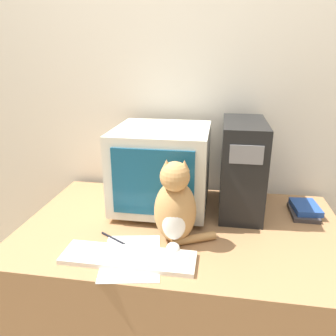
# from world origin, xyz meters

# --- Properties ---
(wall_back) EXTENTS (7.00, 0.05, 2.50)m
(wall_back) POSITION_xyz_m (0.00, 0.91, 1.25)
(wall_back) COLOR beige
(wall_back) RESTS_ON ground_plane
(desk) EXTENTS (1.40, 0.85, 0.74)m
(desk) POSITION_xyz_m (0.00, 0.42, 0.37)
(desk) COLOR #9E7047
(desk) RESTS_ON ground_plane
(crt_monitor) EXTENTS (0.43, 0.43, 0.39)m
(crt_monitor) POSITION_xyz_m (-0.12, 0.59, 0.95)
(crt_monitor) COLOR beige
(crt_monitor) RESTS_ON desk
(computer_tower) EXTENTS (0.19, 0.40, 0.43)m
(computer_tower) POSITION_xyz_m (0.25, 0.64, 0.96)
(computer_tower) COLOR black
(computer_tower) RESTS_ON desk
(keyboard) EXTENTS (0.49, 0.14, 0.02)m
(keyboard) POSITION_xyz_m (-0.16, 0.14, 0.75)
(keyboard) COLOR silver
(keyboard) RESTS_ON desk
(cat) EXTENTS (0.25, 0.22, 0.35)m
(cat) POSITION_xyz_m (-0.01, 0.29, 0.89)
(cat) COLOR #B7844C
(cat) RESTS_ON desk
(book_stack) EXTENTS (0.13, 0.19, 0.05)m
(book_stack) POSITION_xyz_m (0.55, 0.62, 0.76)
(book_stack) COLOR #383333
(book_stack) RESTS_ON desk
(pen) EXTENTS (0.12, 0.08, 0.01)m
(pen) POSITION_xyz_m (-0.26, 0.26, 0.75)
(pen) COLOR black
(pen) RESTS_ON desk
(paper_sheet) EXTENTS (0.26, 0.33, 0.00)m
(paper_sheet) POSITION_xyz_m (-0.16, 0.15, 0.74)
(paper_sheet) COLOR white
(paper_sheet) RESTS_ON desk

